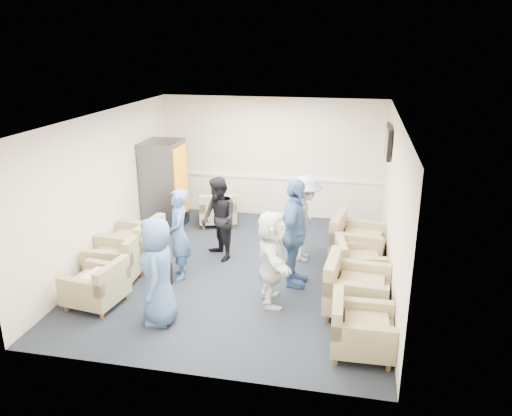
% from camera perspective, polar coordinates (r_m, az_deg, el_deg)
% --- Properties ---
extents(floor, '(6.00, 6.00, 0.00)m').
position_cam_1_polar(floor, '(8.93, -1.60, -7.00)').
color(floor, black).
rests_on(floor, ground).
extents(ceiling, '(6.00, 6.00, 0.00)m').
position_cam_1_polar(ceiling, '(8.14, -1.77, 10.40)').
color(ceiling, white).
rests_on(ceiling, back_wall).
extents(back_wall, '(5.00, 0.02, 2.70)m').
position_cam_1_polar(back_wall, '(11.28, 1.82, 5.74)').
color(back_wall, beige).
rests_on(back_wall, floor).
extents(front_wall, '(5.00, 0.02, 2.70)m').
position_cam_1_polar(front_wall, '(5.76, -8.57, -7.46)').
color(front_wall, beige).
rests_on(front_wall, floor).
extents(left_wall, '(0.02, 6.00, 2.70)m').
position_cam_1_polar(left_wall, '(9.32, -16.84, 2.16)').
color(left_wall, beige).
rests_on(left_wall, floor).
extents(right_wall, '(0.02, 6.00, 2.70)m').
position_cam_1_polar(right_wall, '(8.26, 15.47, 0.21)').
color(right_wall, beige).
rests_on(right_wall, floor).
extents(chair_rail, '(4.98, 0.04, 0.06)m').
position_cam_1_polar(chair_rail, '(11.37, 1.78, 3.51)').
color(chair_rail, white).
rests_on(chair_rail, back_wall).
extents(tv, '(0.10, 1.00, 0.58)m').
position_cam_1_polar(tv, '(9.82, 14.88, 7.35)').
color(tv, black).
rests_on(tv, right_wall).
extents(armchair_left_near, '(0.87, 0.87, 0.62)m').
position_cam_1_polar(armchair_left_near, '(8.02, -17.56, -8.60)').
color(armchair_left_near, '#8C815A').
rests_on(armchair_left_near, floor).
extents(armchair_left_mid, '(0.89, 0.89, 0.68)m').
position_cam_1_polar(armchair_left_mid, '(8.83, -15.25, -5.62)').
color(armchair_left_mid, '#8C815A').
rests_on(armchair_left_mid, floor).
extents(armchair_left_far, '(1.01, 1.01, 0.74)m').
position_cam_1_polar(armchair_left_far, '(9.22, -13.66, -4.21)').
color(armchair_left_far, '#8C815A').
rests_on(armchair_left_far, floor).
extents(armchair_right_near, '(0.82, 0.82, 0.64)m').
position_cam_1_polar(armchair_right_near, '(6.74, 11.59, -13.55)').
color(armchair_right_near, '#8C815A').
rests_on(armchair_right_near, floor).
extents(armchair_right_midnear, '(0.98, 0.98, 0.73)m').
position_cam_1_polar(armchair_right_midnear, '(7.59, 11.01, -9.21)').
color(armchair_right_midnear, '#8C815A').
rests_on(armchair_right_midnear, floor).
extents(armchair_right_midfar, '(0.90, 0.90, 0.62)m').
position_cam_1_polar(armchair_right_midfar, '(8.57, 11.38, -6.27)').
color(armchair_right_midfar, '#8C815A').
rests_on(armchair_right_midfar, floor).
extents(armchair_right_far, '(1.05, 1.05, 0.74)m').
position_cam_1_polar(armchair_right_far, '(9.27, 11.23, -3.90)').
color(armchair_right_far, '#8C815A').
rests_on(armchair_right_far, floor).
extents(armchair_corner, '(1.00, 1.00, 0.64)m').
position_cam_1_polar(armchair_corner, '(10.95, -4.37, -0.32)').
color(armchair_corner, '#8C815A').
rests_on(armchair_corner, floor).
extents(vending_machine, '(0.77, 0.89, 1.89)m').
position_cam_1_polar(vending_machine, '(10.78, -10.41, 2.60)').
color(vending_machine, '#48484F').
rests_on(vending_machine, floor).
extents(backpack, '(0.29, 0.22, 0.46)m').
position_cam_1_polar(backpack, '(8.43, -10.62, -7.18)').
color(backpack, black).
rests_on(backpack, floor).
extents(pillow, '(0.38, 0.47, 0.12)m').
position_cam_1_polar(pillow, '(7.96, -17.67, -7.54)').
color(pillow, silver).
rests_on(pillow, armchair_left_near).
extents(person_front_left, '(0.68, 0.87, 1.58)m').
position_cam_1_polar(person_front_left, '(7.17, -11.15, -7.12)').
color(person_front_left, '#3F6297').
rests_on(person_front_left, floor).
extents(person_mid_left, '(0.54, 0.66, 1.56)m').
position_cam_1_polar(person_mid_left, '(8.45, -8.83, -3.01)').
color(person_mid_left, '#3F6297').
rests_on(person_mid_left, floor).
extents(person_back_left, '(0.93, 0.95, 1.54)m').
position_cam_1_polar(person_back_left, '(9.10, -4.28, -1.28)').
color(person_back_left, black).
rests_on(person_back_left, floor).
extents(person_back_right, '(0.60, 1.04, 1.59)m').
position_cam_1_polar(person_back_right, '(9.07, 5.64, -1.23)').
color(person_back_right, beige).
rests_on(person_back_right, floor).
extents(person_mid_right, '(0.52, 1.09, 1.81)m').
position_cam_1_polar(person_mid_right, '(8.08, 4.42, -2.91)').
color(person_mid_right, '#3F6297').
rests_on(person_mid_right, floor).
extents(person_front_right, '(0.82, 1.46, 1.50)m').
position_cam_1_polar(person_front_right, '(7.54, 1.77, -5.75)').
color(person_front_right, white).
rests_on(person_front_right, floor).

